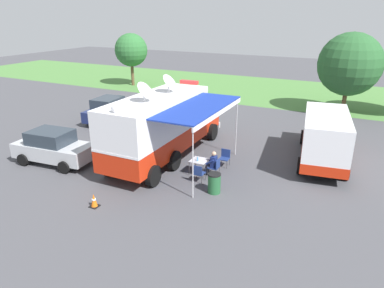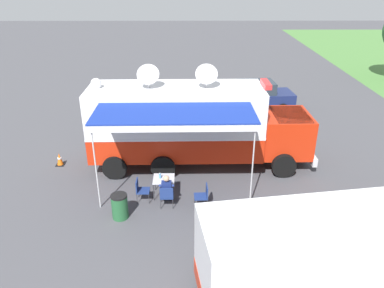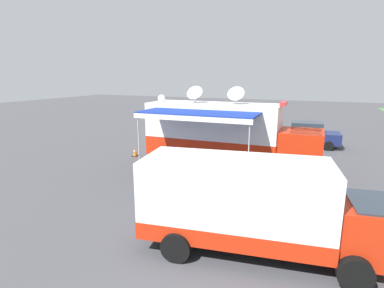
{
  "view_description": "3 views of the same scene",
  "coord_description": "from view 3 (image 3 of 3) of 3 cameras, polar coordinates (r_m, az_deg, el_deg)",
  "views": [
    {
      "loc": [
        9.32,
        -14.57,
        7.46
      ],
      "look_at": [
        1.96,
        0.08,
        1.29
      ],
      "focal_mm": 32.84,
      "sensor_mm": 36.0,
      "label": 1
    },
    {
      "loc": [
        14.93,
        0.58,
        7.93
      ],
      "look_at": [
        0.87,
        0.67,
        1.35
      ],
      "focal_mm": 35.37,
      "sensor_mm": 36.0,
      "label": 2
    },
    {
      "loc": [
        15.7,
        5.48,
        4.98
      ],
      "look_at": [
        1.04,
        -0.83,
        1.36
      ],
      "focal_mm": 28.27,
      "sensor_mm": 36.0,
      "label": 3
    }
  ],
  "objects": [
    {
      "name": "folding_chair_spare_by_truck",
      "position": [
        13.84,
        3.45,
        -6.07
      ],
      "size": [
        0.5,
        0.5,
        0.87
      ],
      "color": "navy",
      "rests_on": "ground"
    },
    {
      "name": "ground_plane",
      "position": [
        17.36,
        3.88,
        -3.93
      ],
      "size": [
        100.0,
        100.0,
        0.0
      ],
      "primitive_type": "plane",
      "color": "#47474C"
    },
    {
      "name": "folding_chair_at_table",
      "position": [
        14.29,
        -1.65,
        -5.45
      ],
      "size": [
        0.49,
        0.49,
        0.87
      ],
      "color": "navy",
      "rests_on": "ground"
    },
    {
      "name": "command_truck",
      "position": [
        16.65,
        6.38,
        2.2
      ],
      "size": [
        4.96,
        9.52,
        4.53
      ],
      "color": "red",
      "rests_on": "ground"
    },
    {
      "name": "lot_stripe",
      "position": [
        19.5,
        7.35,
        -2.12
      ],
      "size": [
        0.19,
        4.8,
        0.01
      ],
      "primitive_type": "cube",
      "rotation": [
        0.0,
        0.0,
        0.01
      ],
      "color": "silver",
      "rests_on": "ground"
    },
    {
      "name": "car_far_corner",
      "position": [
        23.14,
        20.98,
        1.71
      ],
      "size": [
        2.3,
        4.34,
        1.76
      ],
      "color": "navy",
      "rests_on": "ground"
    },
    {
      "name": "trash_bin",
      "position": [
        14.51,
        -8.41,
        -5.53
      ],
      "size": [
        0.57,
        0.57,
        0.91
      ],
      "color": "#235B33",
      "rests_on": "ground"
    },
    {
      "name": "seated_responder",
      "position": [
        14.41,
        -1.34,
        -4.71
      ],
      "size": [
        0.66,
        0.56,
        1.25
      ],
      "color": "navy",
      "rests_on": "ground"
    },
    {
      "name": "traffic_cone",
      "position": [
        19.44,
        -10.7,
        -1.44
      ],
      "size": [
        0.36,
        0.36,
        0.58
      ],
      "color": "black",
      "rests_on": "ground"
    },
    {
      "name": "folding_chair_beside_table",
      "position": [
        15.09,
        -4.38,
        -4.48
      ],
      "size": [
        0.49,
        0.49,
        0.87
      ],
      "color": "navy",
      "rests_on": "ground"
    },
    {
      "name": "car_behind_truck",
      "position": [
        22.39,
        1.78,
        2.22
      ],
      "size": [
        4.36,
        2.34,
        1.76
      ],
      "color": "#B2B5BA",
      "rests_on": "ground"
    },
    {
      "name": "water_bottle",
      "position": [
        15.03,
        -1.31,
        -3.24
      ],
      "size": [
        0.07,
        0.07,
        0.22
      ],
      "color": "#4C99D8",
      "rests_on": "folding_table"
    },
    {
      "name": "folding_table",
      "position": [
        14.99,
        -0.87,
        -3.92
      ],
      "size": [
        0.81,
        0.81,
        0.73
      ],
      "color": "silver",
      "rests_on": "ground"
    },
    {
      "name": "support_truck",
      "position": [
        8.86,
        11.47,
        -11.44
      ],
      "size": [
        3.11,
        7.03,
        2.7
      ],
      "color": "white",
      "rests_on": "ground"
    }
  ]
}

